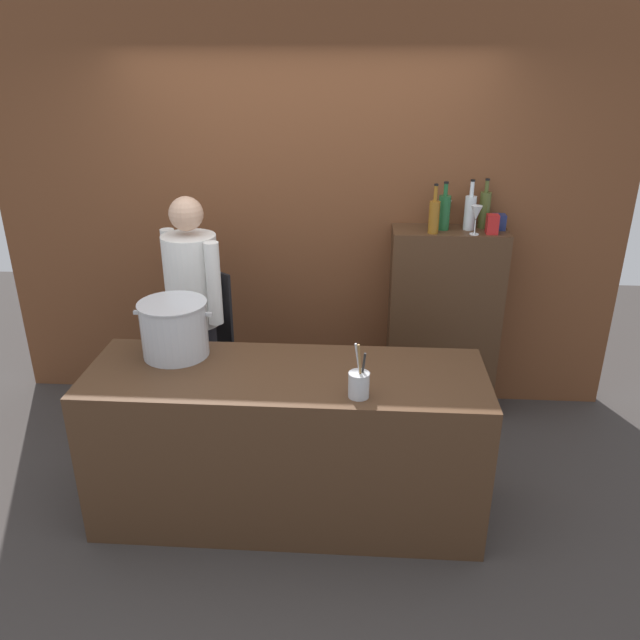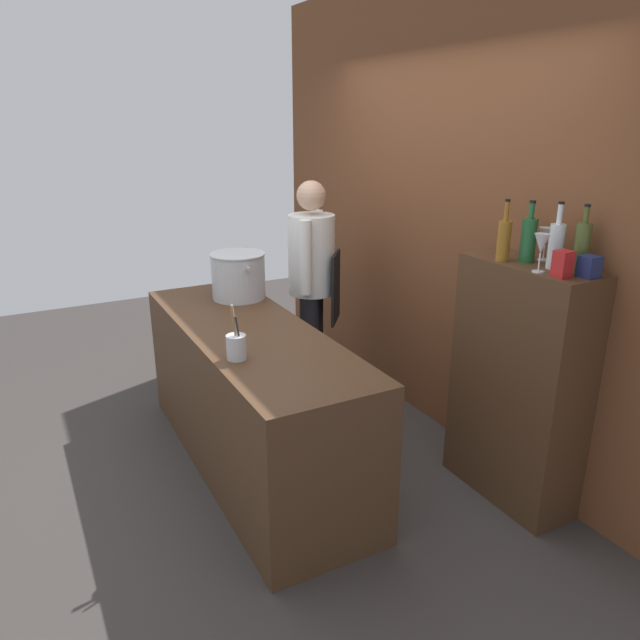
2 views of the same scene
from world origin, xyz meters
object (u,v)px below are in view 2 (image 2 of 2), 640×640
chef (312,277)px  wine_bottle_amber (504,239)px  stockpot_large (238,276)px  wine_bottle_clear (556,245)px  spice_tin_red (563,264)px  wine_bottle_green (529,239)px  wine_glass_short (541,245)px  spice_tin_navy (589,267)px  wine_glass_tall (546,237)px  wine_bottle_olive (582,246)px  utensil_crock (236,346)px

chef → wine_bottle_amber: (1.52, 0.34, 0.52)m
stockpot_large → wine_bottle_clear: size_ratio=1.31×
spice_tin_red → wine_bottle_clear: bearing=144.4°
wine_bottle_green → wine_glass_short: bearing=-31.4°
wine_glass_short → spice_tin_navy: (0.18, 0.13, -0.08)m
chef → wine_glass_short: chef is taller
stockpot_large → wine_bottle_green: 1.91m
wine_glass_tall → spice_tin_navy: (0.34, -0.08, -0.07)m
wine_bottle_olive → wine_bottle_green: wine_bottle_olive is taller
wine_glass_tall → spice_tin_navy: bearing=-13.3°
chef → spice_tin_navy: bearing=-128.9°
wine_bottle_clear → wine_glass_tall: (-0.15, 0.09, 0.00)m
chef → wine_glass_short: bearing=-131.8°
wine_bottle_green → chef: bearing=-164.8°
stockpot_large → wine_glass_short: 2.02m
utensil_crock → wine_glass_tall: size_ratio=1.68×
chef → wine_glass_short: size_ratio=8.79×
wine_bottle_olive → wine_glass_short: 0.20m
wine_glass_tall → spice_tin_red: bearing=-33.7°
chef → spice_tin_navy: size_ratio=16.14×
stockpot_large → wine_bottle_olive: (1.83, 1.09, 0.44)m
wine_bottle_olive → wine_bottle_amber: size_ratio=1.02×
chef → wine_glass_short: (1.79, 0.32, 0.54)m
utensil_crock → wine_bottle_olive: wine_bottle_olive is taller
wine_bottle_clear → spice_tin_red: 0.17m
chef → utensil_crock: 1.45m
wine_bottle_olive → spice_tin_navy: 0.13m
wine_glass_short → spice_tin_navy: 0.24m
wine_glass_tall → chef: bearing=-161.8°
stockpot_large → spice_tin_navy: spice_tin_navy is taller
wine_bottle_green → spice_tin_red: bearing=-16.0°
wine_glass_tall → spice_tin_navy: 0.36m
wine_glass_short → chef: bearing=-169.9°
wine_bottle_olive → spice_tin_navy: wine_bottle_olive is taller
wine_bottle_green → spice_tin_navy: bearing=2.9°
chef → wine_bottle_amber: size_ratio=5.18×
wine_bottle_amber → chef: bearing=-167.6°
wine_bottle_amber → wine_bottle_green: size_ratio=1.01×
spice_tin_navy → wine_bottle_green: bearing=-177.1°
stockpot_large → wine_glass_tall: bearing=35.5°
stockpot_large → wine_bottle_green: (1.55, 1.02, 0.43)m
utensil_crock → wine_bottle_clear: size_ratio=0.88×
wine_bottle_amber → spice_tin_red: (0.38, 0.01, -0.05)m
spice_tin_red → wine_bottle_green: bearing=164.0°
wine_bottle_olive → spice_tin_navy: (0.09, -0.05, -0.08)m
wine_bottle_green → spice_tin_red: (0.30, -0.09, -0.06)m
wine_glass_short → spice_tin_red: wine_glass_short is taller
wine_bottle_green → utensil_crock: bearing=-110.6°
wine_bottle_amber → spice_tin_navy: wine_bottle_amber is taller
wine_bottle_olive → wine_bottle_amber: 0.38m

